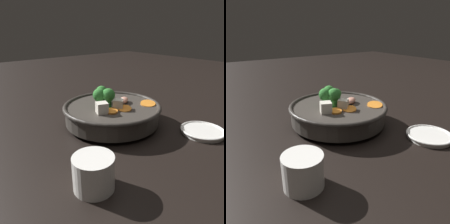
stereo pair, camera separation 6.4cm
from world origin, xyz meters
TOP-DOWN VIEW (x-y plane):
  - ground_plane at (0.00, 0.00)m, footprint 3.00×3.00m
  - stirfry_bowl at (0.00, -0.00)m, footprint 0.28×0.28m
  - side_saucer at (-0.15, 0.21)m, footprint 0.12×0.12m
  - tea_cup at (0.20, 0.19)m, footprint 0.07×0.07m

SIDE VIEW (x-z plane):
  - ground_plane at x=0.00m, z-range 0.00..0.00m
  - side_saucer at x=-0.15m, z-range 0.00..0.01m
  - tea_cup at x=0.20m, z-range 0.00..0.06m
  - stirfry_bowl at x=0.00m, z-range -0.02..0.10m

